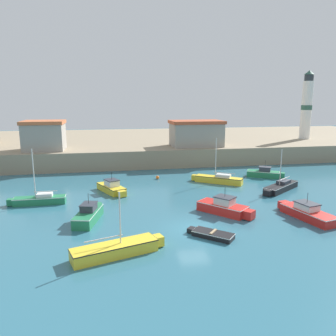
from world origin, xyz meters
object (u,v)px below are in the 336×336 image
sailboat_yellow_0 (218,179)px  sailboat_black_8 (281,187)px  dinghy_black_9 (212,234)px  lighthouse (307,106)px  motorboat_green_2 (89,214)px  motorboat_green_5 (264,173)px  motorboat_yellow_1 (112,188)px  motorboat_red_7 (224,207)px  mooring_buoy (158,177)px  sailboat_green_6 (39,200)px  harbor_shed_near_wharf (44,135)px  harbor_shed_mid_row (196,133)px  sailboat_yellow_4 (117,249)px  motorboat_red_3 (307,212)px

sailboat_yellow_0 → sailboat_black_8: sailboat_yellow_0 is taller
dinghy_black_9 → lighthouse: size_ratio=0.26×
sailboat_yellow_0 → motorboat_green_2: 18.86m
motorboat_green_5 → motorboat_yellow_1: bearing=-170.0°
motorboat_green_5 → motorboat_red_7: size_ratio=0.96×
mooring_buoy → sailboat_green_6: bearing=-148.0°
motorboat_green_5 → dinghy_black_9: bearing=-126.9°
sailboat_black_8 → harbor_shed_near_wharf: bearing=147.2°
dinghy_black_9 → harbor_shed_near_wharf: bearing=119.4°
motorboat_green_2 → harbor_shed_mid_row: 30.06m
lighthouse → harbor_shed_near_wharf: (-48.00, -6.27, -4.11)m
sailboat_black_8 → lighthouse: lighthouse is taller
sailboat_green_6 → dinghy_black_9: 18.34m
sailboat_yellow_4 → motorboat_yellow_1: bearing=90.0°
motorboat_red_7 → mooring_buoy: 15.08m
sailboat_green_6 → sailboat_black_8: bearing=0.3°
lighthouse → harbor_shed_mid_row: size_ratio=1.53×
sailboat_yellow_0 → dinghy_black_9: sailboat_yellow_0 is taller
motorboat_red_3 → lighthouse: lighthouse is taller
motorboat_green_2 → motorboat_yellow_1: bearing=76.4°
motorboat_yellow_1 → sailboat_black_8: sailboat_black_8 is taller
motorboat_red_7 → sailboat_yellow_4: bearing=-146.6°
motorboat_red_3 → mooring_buoy: (-10.75, 17.12, -0.30)m
motorboat_yellow_1 → motorboat_red_3: 20.62m
harbor_shed_near_wharf → motorboat_yellow_1: bearing=-58.4°
sailboat_yellow_0 → harbor_shed_mid_row: 14.77m
motorboat_green_2 → mooring_buoy: (8.29, 14.20, -0.36)m
motorboat_red_7 → harbor_shed_near_wharf: (-19.75, 25.00, 4.51)m
motorboat_green_2 → sailboat_yellow_4: 7.34m
sailboat_black_8 → harbor_shed_near_wharf: (-29.02, 18.73, 4.65)m
motorboat_green_5 → mooring_buoy: (-14.56, 1.61, -0.32)m
sailboat_yellow_4 → harbor_shed_mid_row: harbor_shed_mid_row is taller
harbor_shed_mid_row → sailboat_green_6: bearing=-138.8°
sailboat_yellow_4 → harbor_shed_near_wharf: 33.42m
motorboat_yellow_1 → motorboat_green_2: motorboat_green_2 is taller
lighthouse → mooring_buoy: bearing=-152.6°
sailboat_green_6 → lighthouse: lighthouse is taller
sailboat_black_8 → harbor_shed_mid_row: bearing=104.9°
motorboat_red_3 → dinghy_black_9: (-9.63, -2.40, -0.29)m
motorboat_green_2 → motorboat_green_5: bearing=28.9°
motorboat_red_3 → sailboat_black_8: (2.48, 8.84, -0.07)m
sailboat_green_6 → lighthouse: 52.86m
motorboat_green_2 → lighthouse: (40.49, 30.92, 8.63)m
sailboat_black_8 → sailboat_green_6: bearing=-179.7°
motorboat_red_3 → sailboat_green_6: bearing=160.2°
motorboat_green_5 → motorboat_red_7: bearing=-129.3°
motorboat_red_3 → motorboat_green_5: (3.81, 15.51, 0.02)m
sailboat_yellow_4 → harbor_shed_mid_row: size_ratio=0.76×
sailboat_yellow_0 → harbor_shed_mid_row: harbor_shed_mid_row is taller
harbor_shed_near_wharf → motorboat_red_7: bearing=-51.7°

